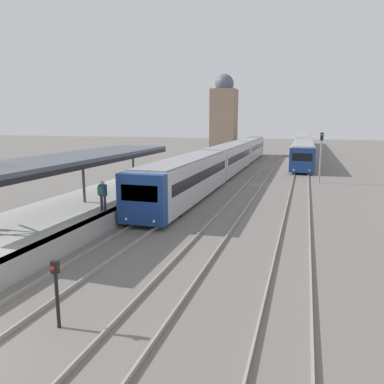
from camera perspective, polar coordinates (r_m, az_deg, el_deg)
name	(u,v)px	position (r m, az deg, el deg)	size (l,w,h in m)	color
platform_canopy	(83,157)	(22.69, -16.29, 5.21)	(4.00, 16.67, 2.84)	#4C515B
person_on_platform	(102,193)	(20.32, -13.48, -0.19)	(0.40, 0.40, 1.66)	#2D2D33
train_near	(228,158)	(41.82, 5.55, 5.25)	(2.69, 46.72, 3.11)	navy
train_far	(304,143)	(71.82, 16.73, 7.10)	(2.68, 61.17, 3.01)	navy
signal_post_near	(56,287)	(11.23, -19.98, -13.45)	(0.20, 0.21, 1.97)	black
signal_mast_far	(321,151)	(36.57, 19.06, 5.88)	(0.28, 0.29, 4.67)	gray
distant_domed_building	(224,117)	(64.32, 4.88, 11.32)	(4.04, 4.04, 13.33)	#89705B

